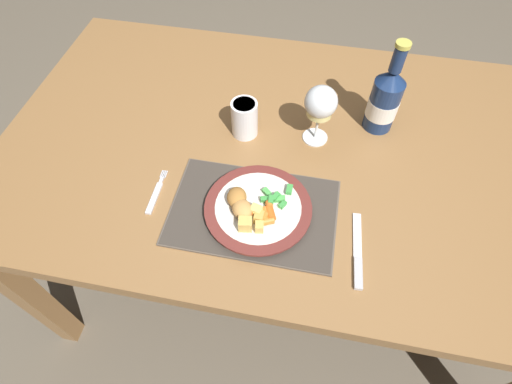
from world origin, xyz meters
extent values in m
plane|color=brown|center=(0.00, 0.00, 0.00)|extent=(6.00, 6.00, 0.00)
cube|color=olive|center=(0.00, 0.00, 0.72)|extent=(1.52, 0.92, 0.04)
cube|color=olive|center=(-0.71, -0.40, 0.35)|extent=(0.06, 0.06, 0.70)
cube|color=olive|center=(-0.71, 0.40, 0.35)|extent=(0.06, 0.06, 0.70)
cube|color=olive|center=(0.71, 0.40, 0.35)|extent=(0.06, 0.06, 0.70)
cube|color=brown|center=(-0.05, -0.23, 0.74)|extent=(0.38, 0.25, 0.01)
cube|color=#3C352E|center=(-0.05, -0.23, 0.75)|extent=(0.37, 0.24, 0.00)
cylinder|color=silver|center=(-0.04, -0.23, 0.75)|extent=(0.20, 0.20, 0.01)
cylinder|color=maroon|center=(-0.04, -0.23, 0.76)|extent=(0.24, 0.24, 0.01)
cylinder|color=silver|center=(-0.04, -0.23, 0.77)|extent=(0.19, 0.19, 0.00)
ellipsoid|color=tan|center=(-0.07, -0.25, 0.78)|extent=(0.07, 0.07, 0.03)
ellipsoid|color=#A87033|center=(-0.09, -0.22, 0.78)|extent=(0.05, 0.06, 0.03)
cube|color=green|center=(0.01, -0.21, 0.77)|extent=(0.02, 0.02, 0.01)
cube|color=#4CA84C|center=(-0.03, -0.19, 0.77)|extent=(0.02, 0.02, 0.01)
cube|color=green|center=(0.02, -0.17, 0.77)|extent=(0.01, 0.02, 0.01)
cube|color=green|center=(-0.02, -0.21, 0.78)|extent=(0.01, 0.02, 0.01)
cube|color=#4CA84C|center=(0.00, -0.20, 0.77)|extent=(0.03, 0.02, 0.01)
cube|color=green|center=(-0.01, -0.20, 0.77)|extent=(0.03, 0.03, 0.01)
cube|color=green|center=(-0.03, -0.21, 0.77)|extent=(0.02, 0.02, 0.01)
cube|color=green|center=(-0.01, -0.20, 0.78)|extent=(0.02, 0.02, 0.01)
cylinder|color=orange|center=(-0.02, -0.26, 0.77)|extent=(0.04, 0.03, 0.02)
cylinder|color=orange|center=(-0.02, -0.23, 0.77)|extent=(0.03, 0.04, 0.02)
cylinder|color=orange|center=(-0.02, -0.25, 0.78)|extent=(0.02, 0.03, 0.02)
cylinder|color=orange|center=(-0.01, -0.25, 0.78)|extent=(0.03, 0.04, 0.02)
cylinder|color=orange|center=(-0.04, -0.25, 0.78)|extent=(0.04, 0.02, 0.02)
cube|color=silver|center=(-0.29, -0.23, 0.74)|extent=(0.02, 0.09, 0.01)
cube|color=silver|center=(-0.29, -0.18, 0.74)|extent=(0.01, 0.02, 0.01)
cube|color=silver|center=(-0.28, -0.16, 0.74)|extent=(0.00, 0.02, 0.00)
cube|color=silver|center=(-0.29, -0.16, 0.74)|extent=(0.00, 0.02, 0.00)
cube|color=silver|center=(-0.29, -0.16, 0.74)|extent=(0.00, 0.02, 0.00)
cube|color=silver|center=(-0.30, -0.16, 0.74)|extent=(0.00, 0.02, 0.00)
cube|color=silver|center=(0.18, -0.24, 0.74)|extent=(0.02, 0.11, 0.00)
cube|color=#B2B2B7|center=(0.19, -0.33, 0.74)|extent=(0.02, 0.07, 0.01)
cylinder|color=silver|center=(0.06, 0.04, 0.74)|extent=(0.07, 0.07, 0.00)
cylinder|color=silver|center=(0.06, 0.04, 0.78)|extent=(0.01, 0.01, 0.08)
ellipsoid|color=silver|center=(0.06, 0.04, 0.86)|extent=(0.08, 0.08, 0.08)
cylinder|color=#E0D684|center=(0.06, 0.04, 0.84)|extent=(0.06, 0.06, 0.04)
cylinder|color=navy|center=(0.22, 0.11, 0.81)|extent=(0.08, 0.08, 0.14)
cone|color=navy|center=(0.22, 0.11, 0.90)|extent=(0.08, 0.08, 0.03)
cylinder|color=navy|center=(0.22, 0.11, 0.95)|extent=(0.03, 0.03, 0.06)
cylinder|color=#BFB74C|center=(0.22, 0.11, 0.99)|extent=(0.04, 0.04, 0.01)
cylinder|color=white|center=(0.22, 0.11, 0.80)|extent=(0.08, 0.08, 0.05)
cube|color=#DBB256|center=(-0.06, -0.28, 0.78)|extent=(0.03, 0.03, 0.03)
cube|color=#DBB256|center=(-0.04, -0.25, 0.78)|extent=(0.02, 0.02, 0.02)
cube|color=#E5BC66|center=(-0.04, -0.24, 0.78)|extent=(0.03, 0.03, 0.02)
cube|color=#DBB256|center=(-0.03, -0.28, 0.78)|extent=(0.02, 0.02, 0.02)
cube|color=gold|center=(-0.03, -0.26, 0.78)|extent=(0.02, 0.02, 0.02)
cylinder|color=white|center=(-0.13, 0.02, 0.79)|extent=(0.07, 0.07, 0.10)
cylinder|color=gray|center=(-0.13, 0.02, 0.84)|extent=(0.06, 0.06, 0.01)
camera|label=1|loc=(0.05, -0.71, 1.51)|focal=28.00mm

